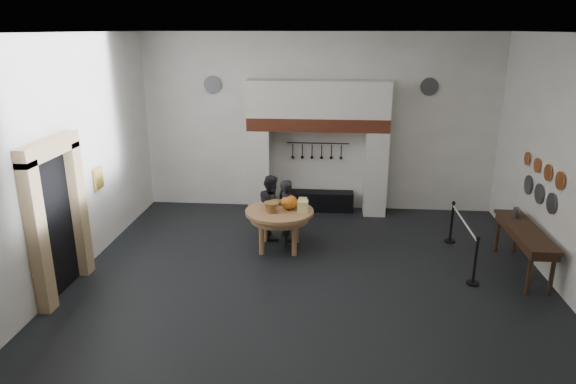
# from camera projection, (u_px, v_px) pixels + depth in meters

# --- Properties ---
(floor) EXTENTS (9.00, 8.00, 0.02)m
(floor) POSITION_uv_depth(u_px,v_px,m) (310.00, 274.00, 9.98)
(floor) COLOR black
(floor) RESTS_ON ground
(ceiling) EXTENTS (9.00, 8.00, 0.02)m
(ceiling) POSITION_uv_depth(u_px,v_px,m) (314.00, 32.00, 8.61)
(ceiling) COLOR silver
(ceiling) RESTS_ON wall_back
(wall_back) EXTENTS (9.00, 0.02, 4.50)m
(wall_back) POSITION_uv_depth(u_px,v_px,m) (318.00, 123.00, 13.09)
(wall_back) COLOR white
(wall_back) RESTS_ON floor
(wall_front) EXTENTS (9.00, 0.02, 4.50)m
(wall_front) POSITION_uv_depth(u_px,v_px,m) (297.00, 254.00, 5.50)
(wall_front) COLOR white
(wall_front) RESTS_ON floor
(wall_left) EXTENTS (0.02, 8.00, 4.50)m
(wall_left) POSITION_uv_depth(u_px,v_px,m) (74.00, 157.00, 9.66)
(wall_left) COLOR white
(wall_left) RESTS_ON floor
(wall_right) EXTENTS (0.02, 8.00, 4.50)m
(wall_right) POSITION_uv_depth(u_px,v_px,m) (570.00, 168.00, 8.93)
(wall_right) COLOR white
(wall_right) RESTS_ON floor
(chimney_pier_left) EXTENTS (0.55, 0.70, 2.15)m
(chimney_pier_left) POSITION_uv_depth(u_px,v_px,m) (260.00, 170.00, 13.24)
(chimney_pier_left) COLOR silver
(chimney_pier_left) RESTS_ON floor
(chimney_pier_right) EXTENTS (0.55, 0.70, 2.15)m
(chimney_pier_right) POSITION_uv_depth(u_px,v_px,m) (375.00, 173.00, 13.00)
(chimney_pier_right) COLOR silver
(chimney_pier_right) RESTS_ON floor
(hearth_brick_band) EXTENTS (3.50, 0.72, 0.32)m
(hearth_brick_band) POSITION_uv_depth(u_px,v_px,m) (318.00, 123.00, 12.74)
(hearth_brick_band) COLOR #9E442B
(hearth_brick_band) RESTS_ON chimney_pier_left
(chimney_hood) EXTENTS (3.50, 0.70, 0.90)m
(chimney_hood) POSITION_uv_depth(u_px,v_px,m) (318.00, 99.00, 12.56)
(chimney_hood) COLOR silver
(chimney_hood) RESTS_ON hearth_brick_band
(iron_range) EXTENTS (1.90, 0.45, 0.50)m
(iron_range) POSITION_uv_depth(u_px,v_px,m) (317.00, 201.00, 13.44)
(iron_range) COLOR black
(iron_range) RESTS_ON floor
(utensil_rail) EXTENTS (1.60, 0.02, 0.02)m
(utensil_rail) POSITION_uv_depth(u_px,v_px,m) (318.00, 143.00, 13.17)
(utensil_rail) COLOR black
(utensil_rail) RESTS_ON wall_back
(door_recess) EXTENTS (0.04, 1.10, 2.50)m
(door_recess) POSITION_uv_depth(u_px,v_px,m) (55.00, 226.00, 9.02)
(door_recess) COLOR black
(door_recess) RESTS_ON floor
(door_jamb_near) EXTENTS (0.22, 0.30, 2.60)m
(door_jamb_near) POSITION_uv_depth(u_px,v_px,m) (38.00, 239.00, 8.33)
(door_jamb_near) COLOR tan
(door_jamb_near) RESTS_ON floor
(door_jamb_far) EXTENTS (0.22, 0.30, 2.60)m
(door_jamb_far) POSITION_uv_depth(u_px,v_px,m) (78.00, 210.00, 9.66)
(door_jamb_far) COLOR tan
(door_jamb_far) RESTS_ON floor
(door_lintel) EXTENTS (0.22, 1.70, 0.30)m
(door_lintel) POSITION_uv_depth(u_px,v_px,m) (49.00, 148.00, 8.58)
(door_lintel) COLOR tan
(door_lintel) RESTS_ON door_jamb_near
(wall_plaque) EXTENTS (0.05, 0.34, 0.44)m
(wall_plaque) POSITION_uv_depth(u_px,v_px,m) (99.00, 178.00, 10.62)
(wall_plaque) COLOR gold
(wall_plaque) RESTS_ON wall_left
(work_table) EXTENTS (1.82, 1.82, 0.07)m
(work_table) POSITION_uv_depth(u_px,v_px,m) (279.00, 212.00, 10.91)
(work_table) COLOR tan
(work_table) RESTS_ON floor
(pumpkin) EXTENTS (0.36, 0.36, 0.31)m
(pumpkin) POSITION_uv_depth(u_px,v_px,m) (289.00, 202.00, 10.93)
(pumpkin) COLOR orange
(pumpkin) RESTS_ON work_table
(cheese_block_big) EXTENTS (0.22, 0.22, 0.24)m
(cheese_block_big) POSITION_uv_depth(u_px,v_px,m) (303.00, 206.00, 10.78)
(cheese_block_big) COLOR #EBEC8D
(cheese_block_big) RESTS_ON work_table
(cheese_block_small) EXTENTS (0.18, 0.18, 0.20)m
(cheese_block_small) POSITION_uv_depth(u_px,v_px,m) (303.00, 203.00, 11.07)
(cheese_block_small) COLOR #F5D892
(cheese_block_small) RESTS_ON work_table
(wicker_basket) EXTENTS (0.40, 0.40, 0.22)m
(wicker_basket) POSITION_uv_depth(u_px,v_px,m) (272.00, 207.00, 10.74)
(wicker_basket) COLOR #A8753D
(wicker_basket) RESTS_ON work_table
(bread_loaf) EXTENTS (0.31, 0.18, 0.13)m
(bread_loaf) POSITION_uv_depth(u_px,v_px,m) (277.00, 202.00, 11.22)
(bread_loaf) COLOR #A9813C
(bread_loaf) RESTS_ON work_table
(visitor_near) EXTENTS (0.42, 0.58, 1.50)m
(visitor_near) POSITION_uv_depth(u_px,v_px,m) (288.00, 213.00, 11.12)
(visitor_near) COLOR black
(visitor_near) RESTS_ON floor
(visitor_far) EXTENTS (0.77, 0.86, 1.47)m
(visitor_far) POSITION_uv_depth(u_px,v_px,m) (272.00, 207.00, 11.54)
(visitor_far) COLOR #222227
(visitor_far) RESTS_ON floor
(side_table) EXTENTS (0.55, 2.20, 0.06)m
(side_table) POSITION_uv_depth(u_px,v_px,m) (526.00, 230.00, 9.83)
(side_table) COLOR #392015
(side_table) RESTS_ON floor
(pewter_jug) EXTENTS (0.12, 0.12, 0.22)m
(pewter_jug) POSITION_uv_depth(u_px,v_px,m) (516.00, 213.00, 10.36)
(pewter_jug) COLOR #515056
(pewter_jug) RESTS_ON side_table
(copper_pan_a) EXTENTS (0.03, 0.34, 0.34)m
(copper_pan_a) POSITION_uv_depth(u_px,v_px,m) (560.00, 181.00, 9.22)
(copper_pan_a) COLOR #C6662D
(copper_pan_a) RESTS_ON wall_right
(copper_pan_b) EXTENTS (0.03, 0.32, 0.32)m
(copper_pan_b) POSITION_uv_depth(u_px,v_px,m) (548.00, 173.00, 9.74)
(copper_pan_b) COLOR #C6662D
(copper_pan_b) RESTS_ON wall_right
(copper_pan_c) EXTENTS (0.03, 0.30, 0.30)m
(copper_pan_c) POSITION_uv_depth(u_px,v_px,m) (537.00, 165.00, 10.26)
(copper_pan_c) COLOR #C6662D
(copper_pan_c) RESTS_ON wall_right
(copper_pan_d) EXTENTS (0.03, 0.28, 0.28)m
(copper_pan_d) POSITION_uv_depth(u_px,v_px,m) (527.00, 159.00, 10.78)
(copper_pan_d) COLOR #C6662D
(copper_pan_d) RESTS_ON wall_right
(pewter_plate_left) EXTENTS (0.03, 0.40, 0.40)m
(pewter_plate_left) POSITION_uv_depth(u_px,v_px,m) (551.00, 203.00, 9.56)
(pewter_plate_left) COLOR #4C4C51
(pewter_plate_left) RESTS_ON wall_right
(pewter_plate_mid) EXTENTS (0.03, 0.40, 0.40)m
(pewter_plate_mid) POSITION_uv_depth(u_px,v_px,m) (539.00, 194.00, 10.13)
(pewter_plate_mid) COLOR #4C4C51
(pewter_plate_mid) RESTS_ON wall_right
(pewter_plate_right) EXTENTS (0.03, 0.40, 0.40)m
(pewter_plate_right) POSITION_uv_depth(u_px,v_px,m) (528.00, 185.00, 10.70)
(pewter_plate_right) COLOR #4C4C51
(pewter_plate_right) RESTS_ON wall_right
(pewter_plate_back_left) EXTENTS (0.44, 0.03, 0.44)m
(pewter_plate_back_left) POSITION_uv_depth(u_px,v_px,m) (212.00, 85.00, 12.99)
(pewter_plate_back_left) COLOR #4C4C51
(pewter_plate_back_left) RESTS_ON wall_back
(pewter_plate_back_right) EXTENTS (0.44, 0.03, 0.44)m
(pewter_plate_back_right) POSITION_uv_depth(u_px,v_px,m) (429.00, 87.00, 12.55)
(pewter_plate_back_right) COLOR #4C4C51
(pewter_plate_back_right) RESTS_ON wall_back
(barrier_post_near) EXTENTS (0.05, 0.05, 0.90)m
(barrier_post_near) POSITION_uv_depth(u_px,v_px,m) (475.00, 262.00, 9.46)
(barrier_post_near) COLOR black
(barrier_post_near) RESTS_ON floor
(barrier_post_far) EXTENTS (0.05, 0.05, 0.90)m
(barrier_post_far) POSITION_uv_depth(u_px,v_px,m) (452.00, 223.00, 11.36)
(barrier_post_far) COLOR black
(barrier_post_far) RESTS_ON floor
(barrier_rope) EXTENTS (0.04, 2.00, 0.04)m
(barrier_rope) POSITION_uv_depth(u_px,v_px,m) (464.00, 222.00, 10.29)
(barrier_rope) COLOR silver
(barrier_rope) RESTS_ON barrier_post_near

